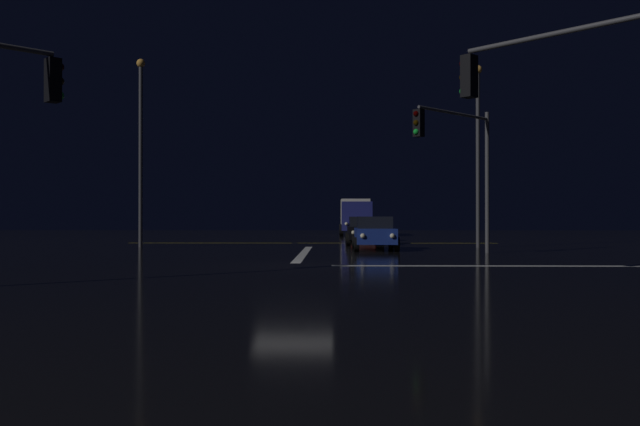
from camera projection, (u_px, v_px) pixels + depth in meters
ground at (293, 267)px, 21.66m from camera, size 120.00×120.00×0.10m
stop_line_north at (304, 253)px, 29.14m from camera, size 0.35×12.75×0.01m
centre_line_ns at (312, 243)px, 40.74m from camera, size 22.00×0.15×0.01m
crosswalk_bar_east at (534, 266)px, 21.51m from camera, size 12.75×0.40×0.01m
sedan_blue at (375, 233)px, 32.20m from camera, size 2.02×4.33×1.57m
sedan_black at (364, 230)px, 38.69m from camera, size 2.02×4.33×1.57m
sedan_red at (364, 229)px, 44.17m from camera, size 2.02×4.33×1.57m
sedan_silver at (364, 227)px, 50.66m from camera, size 2.02×4.33×1.57m
box_truck at (355, 215)px, 57.87m from camera, size 2.68×8.28×3.08m
traffic_signal_se at (568, 99)px, 15.11m from camera, size 3.57×3.57×5.95m
traffic_signal_ne at (459, 152)px, 27.98m from camera, size 3.67×3.67×6.06m
streetlamp_left_near at (141, 139)px, 34.95m from camera, size 0.44×0.44×9.64m
streetlamp_right_near at (478, 143)px, 34.61m from camera, size 0.44×0.44×9.24m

